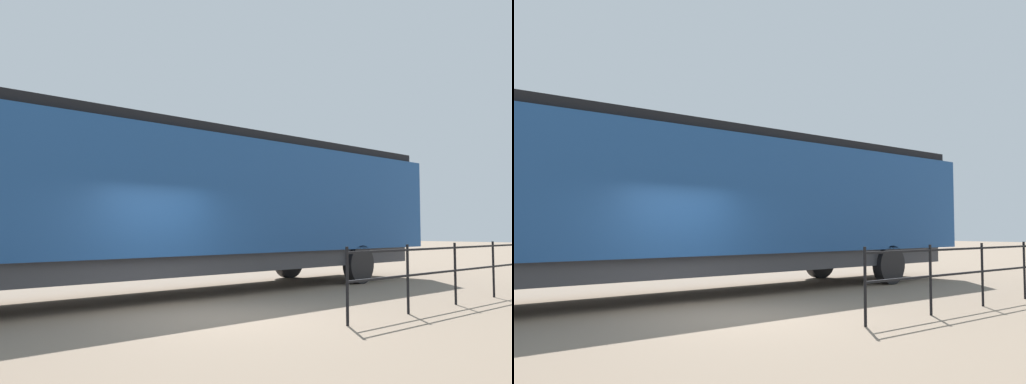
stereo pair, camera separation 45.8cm
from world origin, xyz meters
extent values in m
plane|color=#84705B|center=(0.00, 0.00, 0.00)|extent=(120.00, 120.00, 0.00)
cube|color=navy|center=(-3.13, 1.30, 2.36)|extent=(3.04, 17.85, 2.72)
cube|color=black|center=(-3.13, 9.15, 1.95)|extent=(2.91, 2.15, 1.90)
cube|color=black|center=(-3.13, 1.30, 3.84)|extent=(2.73, 17.13, 0.24)
cube|color=#38383D|center=(-3.13, 1.30, 0.78)|extent=(2.73, 16.42, 0.45)
cylinder|color=black|center=(-4.49, 7.01, 0.55)|extent=(0.30, 1.10, 1.10)
cylinder|color=black|center=(-1.76, 7.01, 0.55)|extent=(0.30, 1.10, 1.10)
cube|color=black|center=(2.33, 5.67, 1.18)|extent=(0.04, 9.23, 0.04)
cube|color=black|center=(2.33, 5.67, 0.71)|extent=(0.04, 9.23, 0.04)
cylinder|color=black|center=(2.33, 1.05, 0.64)|extent=(0.05, 0.05, 1.28)
cylinder|color=black|center=(2.33, 2.90, 0.64)|extent=(0.05, 0.05, 1.28)
cylinder|color=black|center=(2.33, 4.74, 0.64)|extent=(0.05, 0.05, 1.28)
cylinder|color=black|center=(2.33, 6.59, 0.64)|extent=(0.05, 0.05, 1.28)
camera|label=1|loc=(8.00, -6.47, 1.57)|focal=39.76mm
camera|label=2|loc=(8.31, -6.13, 1.57)|focal=39.76mm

